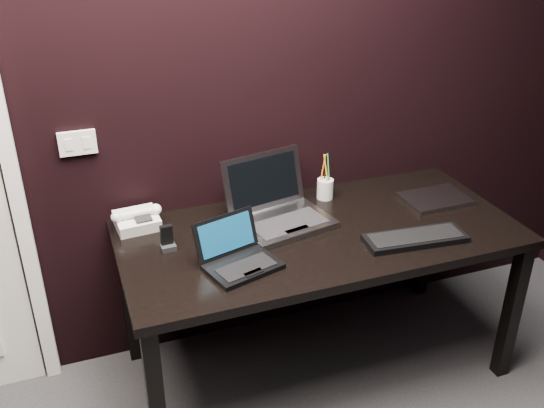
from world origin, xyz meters
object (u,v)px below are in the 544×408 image
object	(u,v)px
ext_keyboard	(415,238)
mobile_phone	(167,240)
desk	(319,246)
closed_laptop	(435,199)
pen_cup	(325,188)
silver_laptop	(279,211)
desk_phone	(137,220)
netbook	(238,257)

from	to	relation	value
ext_keyboard	mobile_phone	bearing A→B (deg)	163.49
desk	ext_keyboard	bearing A→B (deg)	-32.77
ext_keyboard	mobile_phone	distance (m)	1.02
closed_laptop	pen_cup	bearing A→B (deg)	156.76
silver_laptop	closed_laptop	world-z (taller)	silver_laptop
desk	ext_keyboard	distance (m)	0.41
silver_laptop	desk_phone	world-z (taller)	silver_laptop
desk	ext_keyboard	world-z (taller)	ext_keyboard
mobile_phone	pen_cup	size ratio (longest dim) A/B	0.46
ext_keyboard	closed_laptop	size ratio (longest dim) A/B	1.46
pen_cup	ext_keyboard	bearing A→B (deg)	-69.19
desk_phone	desk	bearing A→B (deg)	-21.63
ext_keyboard	mobile_phone	xyz separation A→B (m)	(-0.98, 0.29, 0.03)
ext_keyboard	desk_phone	xyz separation A→B (m)	(-1.06, 0.50, 0.03)
desk_phone	pen_cup	distance (m)	0.88
closed_laptop	pen_cup	distance (m)	0.52
netbook	mobile_phone	xyz separation A→B (m)	(-0.23, 0.21, 0.00)
pen_cup	closed_laptop	bearing A→B (deg)	-23.24
silver_laptop	mobile_phone	size ratio (longest dim) A/B	4.42
desk	silver_laptop	distance (m)	0.23
ext_keyboard	closed_laptop	world-z (taller)	ext_keyboard
desk	ext_keyboard	size ratio (longest dim) A/B	3.88
ext_keyboard	pen_cup	xyz separation A→B (m)	(-0.19, 0.49, 0.04)
pen_cup	desk_phone	bearing A→B (deg)	179.16
desk_phone	pen_cup	size ratio (longest dim) A/B	0.98
netbook	ext_keyboard	size ratio (longest dim) A/B	0.75
netbook	closed_laptop	distance (m)	1.05
closed_laptop	pen_cup	xyz separation A→B (m)	(-0.47, 0.20, 0.04)
netbook	pen_cup	size ratio (longest dim) A/B	1.46
desk	netbook	world-z (taller)	netbook
netbook	mobile_phone	bearing A→B (deg)	137.35
silver_laptop	mobile_phone	distance (m)	0.51
desk_phone	mobile_phone	xyz separation A→B (m)	(0.09, -0.22, -0.00)
closed_laptop	mobile_phone	size ratio (longest dim) A/B	2.92
netbook	silver_laptop	distance (m)	0.39
mobile_phone	netbook	bearing A→B (deg)	-42.65
mobile_phone	silver_laptop	bearing A→B (deg)	6.98
mobile_phone	desk	bearing A→B (deg)	-6.59
mobile_phone	pen_cup	bearing A→B (deg)	14.40
closed_laptop	pen_cup	world-z (taller)	pen_cup
desk_phone	netbook	bearing A→B (deg)	-53.23
netbook	ext_keyboard	xyz separation A→B (m)	(0.74, -0.07, -0.02)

